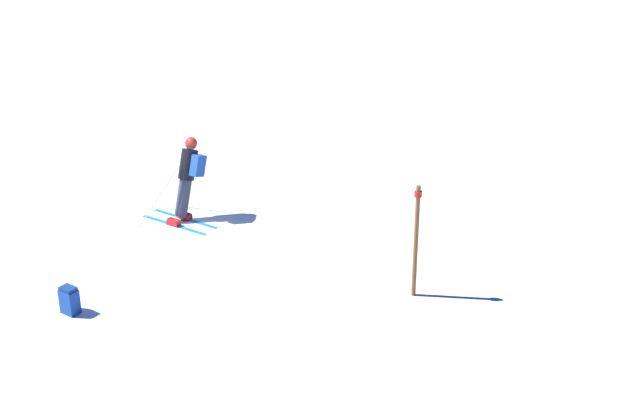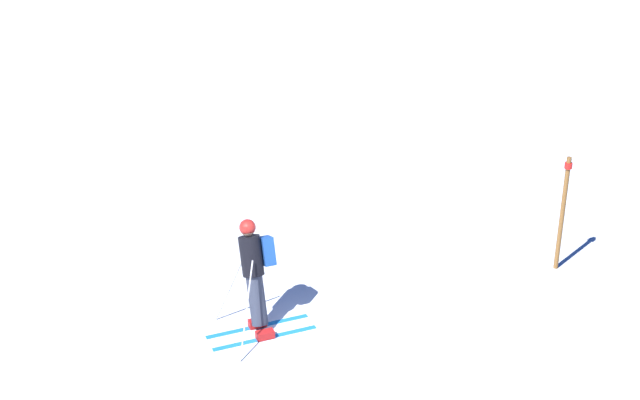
% 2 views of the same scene
% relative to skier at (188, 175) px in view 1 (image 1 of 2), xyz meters
% --- Properties ---
extents(ground_plane, '(300.00, 300.00, 0.00)m').
position_rel_skier_xyz_m(ground_plane, '(1.36, -0.17, -0.97)').
color(ground_plane, white).
extents(skier, '(1.43, 1.69, 1.77)m').
position_rel_skier_xyz_m(skier, '(0.00, 0.00, 0.00)').
color(skier, '#1E7AC6').
rests_on(skier, ground).
extents(spare_backpack, '(0.34, 0.37, 0.50)m').
position_rel_skier_xyz_m(spare_backpack, '(3.97, -1.25, -0.72)').
color(spare_backpack, '#194293').
rests_on(spare_backpack, ground).
extents(trail_marker, '(0.13, 0.13, 2.11)m').
position_rel_skier_xyz_m(trail_marker, '(2.93, 4.63, 0.19)').
color(trail_marker, brown).
rests_on(trail_marker, ground).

